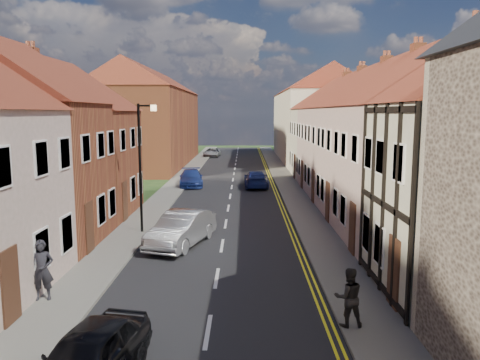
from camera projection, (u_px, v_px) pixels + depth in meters
road at (230, 196)px, 32.07m from camera, size 7.00×90.00×0.02m
pavement_left at (166, 196)px, 32.10m from camera, size 1.80×90.00×0.12m
pavement_right at (294, 196)px, 32.02m from camera, size 1.80×90.00×0.12m
cottage_r_white_near at (443, 142)px, 19.57m from camera, size 8.30×6.00×9.00m
cottage_r_cream_mid at (401, 136)px, 24.91m from camera, size 8.30×5.20×9.00m
cottage_r_pink at (373, 132)px, 30.26m from camera, size 8.30×6.00×9.00m
cottage_r_white_far at (354, 129)px, 35.60m from camera, size 8.30×5.20×9.00m
cottage_r_cream_far at (339, 127)px, 40.95m from camera, size 8.30×6.00×9.00m
cottage_l_brick_mid at (1, 141)px, 19.67m from camera, size 8.30×5.70×9.10m
cottage_l_pink at (56, 137)px, 25.44m from camera, size 8.30×6.30×8.80m
block_right_far at (314, 116)px, 55.97m from camera, size 8.30×24.20×10.50m
block_left_far at (151, 116)px, 51.19m from camera, size 8.30×24.20×10.50m
lamppost at (142, 160)px, 21.70m from camera, size 0.88×0.15×6.00m
car_near at (88, 358)px, 9.72m from camera, size 2.26×4.04×1.30m
car_mid at (182, 229)px, 20.17m from camera, size 2.81×4.74×1.47m
car_far at (191, 178)px, 36.55m from camera, size 2.27×4.54×1.27m
car_distant at (212, 152)px, 60.72m from camera, size 2.16×4.26×1.15m
pedestrian_left at (42, 270)px, 13.98m from camera, size 0.75×0.57×1.84m
pedestrian_right at (349, 297)px, 12.27m from camera, size 0.81×0.65×1.58m
car_far_b at (256, 179)px, 35.92m from camera, size 1.86×4.44×1.28m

